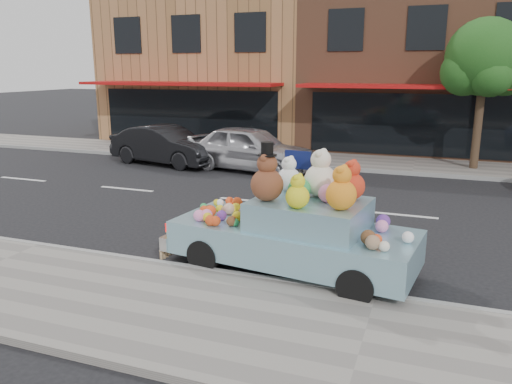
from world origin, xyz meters
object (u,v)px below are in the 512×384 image
at_px(car_dark, 166,145).
at_px(art_car, 295,228).
at_px(street_tree, 485,64).
at_px(car_silver, 250,148).

distance_m(car_dark, art_car, 11.06).
relative_size(street_tree, car_silver, 1.11).
height_order(street_tree, car_silver, street_tree).
distance_m(street_tree, car_silver, 8.48).
xyz_separation_m(car_silver, car_dark, (-3.41, 0.03, -0.07)).
distance_m(street_tree, art_car, 11.77).
bearing_deg(street_tree, art_car, -108.19).
xyz_separation_m(street_tree, art_car, (-3.56, -10.85, -2.88)).
xyz_separation_m(street_tree, car_dark, (-10.93, -2.60, -2.96)).
bearing_deg(car_dark, car_silver, -78.86).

